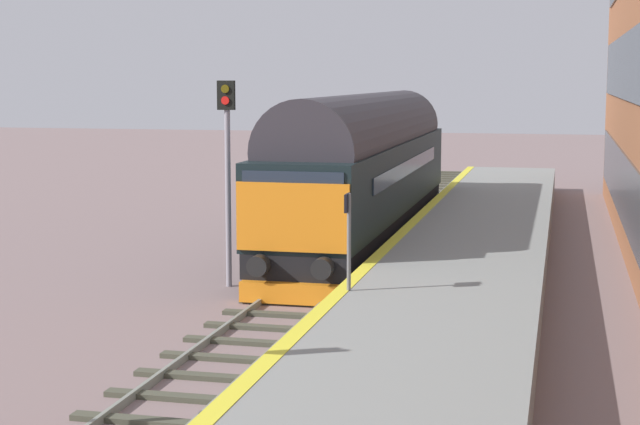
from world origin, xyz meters
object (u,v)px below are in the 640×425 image
diesel_locomotive (365,166)px  signal_post_far (287,166)px  signal_post_mid (227,161)px  platform_number_sign (348,226)px

diesel_locomotive → signal_post_far: (-2.09, -1.42, 0.08)m
signal_post_mid → platform_number_sign: bearing=-48.5°
signal_post_far → signal_post_mid: bearing=-90.0°
signal_post_mid → signal_post_far: 5.62m
signal_post_far → platform_number_sign: 10.83m
diesel_locomotive → signal_post_mid: 7.34m
signal_post_mid → platform_number_sign: (3.96, -4.48, -0.85)m
diesel_locomotive → platform_number_sign: diesel_locomotive is taller
platform_number_sign → diesel_locomotive: bearing=99.3°
signal_post_far → platform_number_sign: bearing=-68.5°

